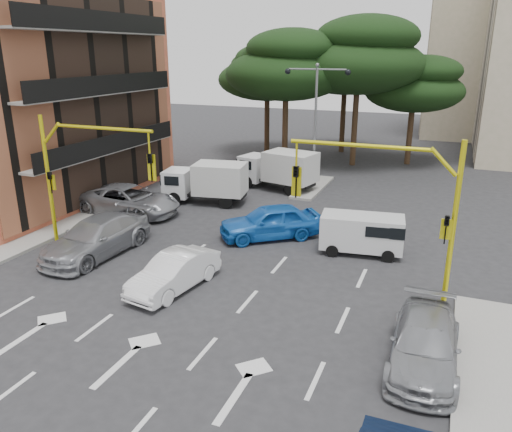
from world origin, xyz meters
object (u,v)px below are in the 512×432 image
Objects in this scene: car_white_hatch at (174,272)px; box_truck_a at (206,183)px; street_lamp_center at (316,105)px; van_white at (362,234)px; car_silver_cross_a at (129,200)px; car_silver_wagon at (97,237)px; car_silver_parked at (425,344)px; signal_mast_left at (78,166)px; signal_mast_right at (400,199)px; car_blue_compact at (270,222)px; box_truck_b at (278,170)px.

car_white_hatch is 0.85× the size of box_truck_a.
van_white is (4.96, -9.88, -4.53)m from street_lamp_center.
car_silver_cross_a is 1.17× the size of box_truck_a.
street_lamp_center is 16.22m from car_silver_wagon.
car_silver_parked is (16.18, -8.60, -0.12)m from car_silver_cross_a.
street_lamp_center is 11.95m from van_white.
van_white is (11.76, 4.13, -2.99)m from signal_mast_left.
car_silver_wagon is 5.78m from car_silver_cross_a.
signal_mast_left is 15.65m from street_lamp_center.
signal_mast_right is 5.42m from van_white.
signal_mast_right reaches higher than car_silver_wagon.
car_silver_parked is 1.31× the size of van_white.
car_white_hatch is 0.86× the size of car_blue_compact.
van_white is at bearing -123.24° from box_truck_a.
car_white_hatch is 6.63m from car_blue_compact.
car_white_hatch is at bearing -14.86° from car_silver_wagon.
street_lamp_center is at bearing 146.30° from car_blue_compact.
signal_mast_left is 1.16× the size of box_truck_b.
signal_mast_left reaches higher than car_blue_compact.
signal_mast_right is 15.93m from car_silver_cross_a.
signal_mast_right is at bearing 18.37° from car_blue_compact.
signal_mast_right is at bearing 5.67° from car_silver_wagon.
car_silver_wagon is 13.91m from box_truck_b.
car_silver_parked is at bearing -0.12° from car_white_hatch.
car_blue_compact is (7.30, 4.41, -3.06)m from signal_mast_left.
signal_mast_left is 1.22× the size of box_truck_a.
signal_mast_left is 1.04× the size of car_silver_cross_a.
signal_mast_left is at bearing 180.00° from signal_mast_right.
van_white is (10.87, 4.50, 0.08)m from car_silver_wagon.
car_silver_wagon is (0.89, -0.38, -3.07)m from signal_mast_left.
box_truck_a is (-10.01, 4.38, 0.31)m from van_white.
car_silver_cross_a is (-1.20, 5.01, -3.08)m from signal_mast_left.
car_white_hatch is at bearing -19.47° from signal_mast_left.
van_white is at bearing 111.60° from car_silver_parked.
signal_mast_right is at bearing 16.89° from van_white.
signal_mast_right is 1.04× the size of car_silver_cross_a.
signal_mast_left reaches higher than car_silver_wagon.
signal_mast_left is 6.96m from car_white_hatch.
car_white_hatch is 1.16× the size of van_white.
signal_mast_left is 1.06× the size of car_silver_wagon.
box_truck_a reaches higher than car_silver_wagon.
box_truck_b is at bearing -34.15° from car_silver_cross_a.
car_silver_cross_a is 9.93m from box_truck_b.
car_blue_compact is (-6.30, 4.41, -3.06)m from signal_mast_right.
signal_mast_left is 1.24× the size of car_blue_compact.
car_silver_cross_a is at bearing -101.12° from van_white.
car_silver_wagon is (-5.91, -14.39, -4.61)m from street_lamp_center.
car_silver_parked is at bearing -135.41° from box_truck_b.
car_silver_cross_a is at bearing 115.16° from car_silver_wagon.
car_silver_wagon is 14.46m from car_silver_parked.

